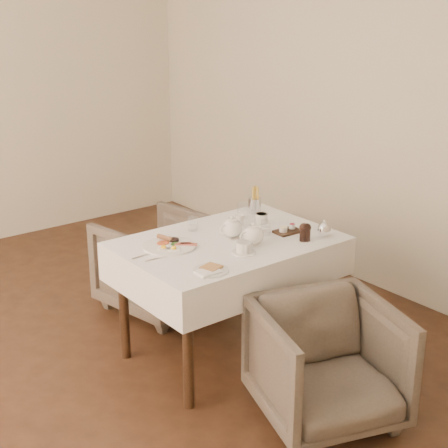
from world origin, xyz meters
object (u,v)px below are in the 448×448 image
armchair_far (160,263)px  teapot_centre (232,227)px  breakfast_plate (169,245)px  table (228,258)px  armchair_near (327,364)px

armchair_far → teapot_centre: (0.02, -0.79, 0.49)m
armchair_far → teapot_centre: bearing=80.4°
armchair_far → breakfast_plate: (-0.37, -0.69, 0.43)m
table → armchair_far: 0.87m
armchair_near → teapot_centre: teapot_centre is taller
armchair_near → armchair_far: (0.05, 1.67, 0.01)m
breakfast_plate → teapot_centre: 0.40m
armchair_near → teapot_centre: bearing=104.6°
breakfast_plate → teapot_centre: bearing=-4.6°
armchair_near → teapot_centre: size_ratio=4.05×
armchair_near → breakfast_plate: breakfast_plate is taller
table → armchair_far: size_ratio=1.74×
table → teapot_centre: (0.04, 0.02, 0.19)m
table → armchair_near: bearing=-91.5°
armchair_far → teapot_centre: size_ratio=4.19×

